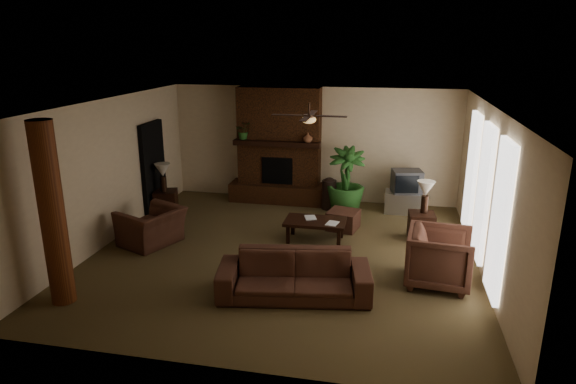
% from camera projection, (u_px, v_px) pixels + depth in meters
% --- Properties ---
extents(room_shell, '(7.00, 7.00, 7.00)m').
position_uv_depth(room_shell, '(284.00, 182.00, 8.98)').
color(room_shell, brown).
rests_on(room_shell, ground).
extents(fireplace, '(2.40, 0.70, 2.80)m').
position_uv_depth(fireplace, '(279.00, 155.00, 12.23)').
color(fireplace, '#552D16').
rests_on(fireplace, ground).
extents(windows, '(0.08, 3.65, 2.35)m').
position_uv_depth(windows, '(483.00, 193.00, 8.52)').
color(windows, white).
rests_on(windows, ground).
extents(log_column, '(0.36, 0.36, 2.80)m').
position_uv_depth(log_column, '(52.00, 215.00, 7.30)').
color(log_column, brown).
rests_on(log_column, ground).
extents(doorway, '(0.10, 1.00, 2.10)m').
position_uv_depth(doorway, '(153.00, 168.00, 11.43)').
color(doorway, black).
rests_on(doorway, ground).
extents(ceiling_fan, '(1.35, 1.35, 0.37)m').
position_uv_depth(ceiling_fan, '(309.00, 118.00, 8.86)').
color(ceiling_fan, '#301F15').
rests_on(ceiling_fan, ceiling).
extents(sofa, '(2.43, 1.05, 0.92)m').
position_uv_depth(sofa, '(294.00, 269.00, 7.73)').
color(sofa, '#4F2E22').
rests_on(sofa, ground).
extents(armchair_left, '(1.09, 1.29, 0.96)m').
position_uv_depth(armchair_left, '(151.00, 221.00, 9.73)').
color(armchair_left, '#4F2E22').
rests_on(armchair_left, ground).
extents(armchair_right, '(1.03, 1.09, 1.03)m').
position_uv_depth(armchair_right, '(440.00, 255.00, 8.09)').
color(armchair_right, '#4F2E22').
rests_on(armchair_right, ground).
extents(coffee_table, '(1.20, 0.70, 0.43)m').
position_uv_depth(coffee_table, '(315.00, 223.00, 9.92)').
color(coffee_table, black).
rests_on(coffee_table, ground).
extents(ottoman, '(0.72, 0.72, 0.40)m').
position_uv_depth(ottoman, '(343.00, 220.00, 10.59)').
color(ottoman, '#4F2E22').
rests_on(ottoman, ground).
extents(tv_stand, '(0.86, 0.51, 0.50)m').
position_uv_depth(tv_stand, '(403.00, 202.00, 11.60)').
color(tv_stand, '#B6B7B9').
rests_on(tv_stand, ground).
extents(tv, '(0.74, 0.64, 0.52)m').
position_uv_depth(tv, '(407.00, 181.00, 11.41)').
color(tv, '#3B3B3E').
rests_on(tv, tv_stand).
extents(floor_vase, '(0.34, 0.34, 0.77)m').
position_uv_depth(floor_vase, '(329.00, 191.00, 11.80)').
color(floor_vase, black).
rests_on(floor_vase, ground).
extents(floor_plant, '(1.11, 1.65, 0.86)m').
position_uv_depth(floor_plant, '(345.00, 194.00, 11.58)').
color(floor_plant, '#2B5D25').
rests_on(floor_plant, ground).
extents(side_table_left, '(0.62, 0.62, 0.55)m').
position_uv_depth(side_table_left, '(166.00, 202.00, 11.52)').
color(side_table_left, black).
rests_on(side_table_left, ground).
extents(lamp_left, '(0.40, 0.40, 0.65)m').
position_uv_depth(lamp_left, '(163.00, 172.00, 11.26)').
color(lamp_left, '#301F15').
rests_on(lamp_left, side_table_left).
extents(side_table_right, '(0.53, 0.53, 0.55)m').
position_uv_depth(side_table_right, '(421.00, 226.00, 10.02)').
color(side_table_right, black).
rests_on(side_table_right, ground).
extents(lamp_right, '(0.36, 0.36, 0.65)m').
position_uv_depth(lamp_right, '(426.00, 191.00, 9.86)').
color(lamp_right, '#301F15').
rests_on(lamp_right, side_table_right).
extents(mantel_plant, '(0.48, 0.51, 0.33)m').
position_uv_depth(mantel_plant, '(244.00, 132.00, 12.03)').
color(mantel_plant, '#2B5D25').
rests_on(mantel_plant, fireplace).
extents(mantel_vase, '(0.27, 0.27, 0.22)m').
position_uv_depth(mantel_vase, '(308.00, 138.00, 11.66)').
color(mantel_vase, brown).
rests_on(mantel_vase, fireplace).
extents(book_a, '(0.21, 0.09, 0.29)m').
position_uv_depth(book_a, '(305.00, 212.00, 9.95)').
color(book_a, '#999999').
rests_on(book_a, coffee_table).
extents(book_b, '(0.21, 0.07, 0.29)m').
position_uv_depth(book_b, '(327.00, 216.00, 9.69)').
color(book_b, '#999999').
rests_on(book_b, coffee_table).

